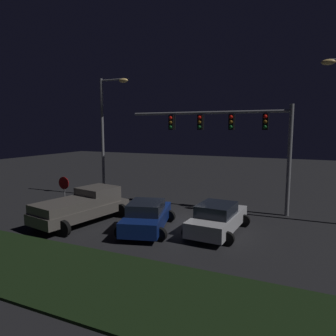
{
  "coord_description": "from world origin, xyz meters",
  "views": [
    {
      "loc": [
        6.34,
        -15.55,
        5.12
      ],
      "look_at": [
        -1.07,
        0.99,
        2.78
      ],
      "focal_mm": 32.92,
      "sensor_mm": 36.0,
      "label": 1
    }
  ],
  "objects": [
    {
      "name": "ground_plane",
      "position": [
        0.0,
        0.0,
        0.0
      ],
      "size": [
        80.0,
        80.0,
        0.0
      ],
      "primitive_type": "plane",
      "color": "black"
    },
    {
      "name": "grass_median",
      "position": [
        0.0,
        -7.62,
        0.05
      ],
      "size": [
        26.43,
        4.23,
        0.1
      ],
      "primitive_type": "cube",
      "color": "black",
      "rests_on": "ground_plane"
    },
    {
      "name": "pickup_truck",
      "position": [
        -4.57,
        -2.45,
        1.0
      ],
      "size": [
        3.57,
        5.68,
        1.8
      ],
      "rotation": [
        0.0,
        0.0,
        1.38
      ],
      "color": "#514C47",
      "rests_on": "ground_plane"
    },
    {
      "name": "street_lamp_left",
      "position": [
        -7.05,
        3.41,
        5.41
      ],
      "size": [
        2.35,
        0.44,
        8.7
      ],
      "color": "slate",
      "rests_on": "ground_plane"
    },
    {
      "name": "stop_sign",
      "position": [
        -6.86,
        -1.45,
        1.56
      ],
      "size": [
        0.76,
        0.08,
        2.23
      ],
      "color": "slate",
      "rests_on": "ground_plane"
    },
    {
      "name": "car_sedan",
      "position": [
        -0.78,
        -2.24,
        0.74
      ],
      "size": [
        3.22,
        4.72,
        1.51
      ],
      "rotation": [
        0.0,
        0.0,
        1.84
      ],
      "color": "navy",
      "rests_on": "ground_plane"
    },
    {
      "name": "car_sedan_far",
      "position": [
        2.57,
        -1.18,
        0.74
      ],
      "size": [
        2.66,
        4.5,
        1.51
      ],
      "rotation": [
        0.0,
        0.0,
        1.51
      ],
      "color": "#B7B7BC",
      "rests_on": "ground_plane"
    },
    {
      "name": "traffic_signal_gantry",
      "position": [
        2.14,
        3.44,
        5.03
      ],
      "size": [
        10.32,
        0.56,
        6.5
      ],
      "color": "slate",
      "rests_on": "ground_plane"
    }
  ]
}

